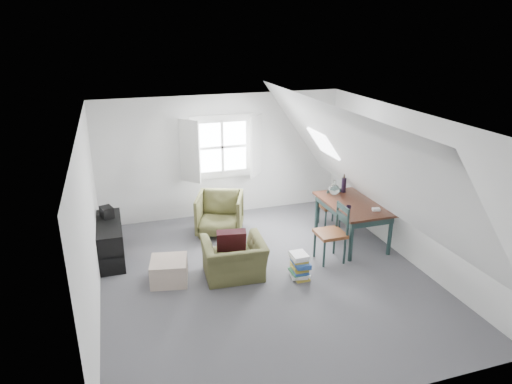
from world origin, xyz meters
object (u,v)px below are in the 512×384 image
object	(u,v)px
armchair_near	(234,276)
dining_chair_near	(332,232)
armchair_far	(220,232)
ottoman	(169,271)
magazine_stack	(300,266)
media_shelf	(110,243)
dining_table	(352,208)
dining_chair_far	(331,206)

from	to	relation	value
armchair_near	dining_chair_near	size ratio (longest dim) A/B	0.97
armchair_far	dining_chair_near	xyz separation A→B (m)	(1.55, -1.63, 0.51)
ottoman	magazine_stack	xyz separation A→B (m)	(1.97, -0.53, 0.03)
media_shelf	magazine_stack	world-z (taller)	media_shelf
dining_table	armchair_near	bearing A→B (deg)	-166.55
armchair_far	media_shelf	bearing A→B (deg)	-146.26
armchair_near	media_shelf	bearing A→B (deg)	-29.34
media_shelf	armchair_far	bearing A→B (deg)	17.56
magazine_stack	dining_chair_near	bearing A→B (deg)	27.76
dining_chair_far	armchair_far	bearing A→B (deg)	-26.64
ottoman	media_shelf	xyz separation A→B (m)	(-0.85, 1.03, 0.11)
dining_chair_far	media_shelf	size ratio (longest dim) A/B	0.64
armchair_near	ottoman	bearing A→B (deg)	-5.89
dining_chair_near	media_shelf	bearing A→B (deg)	-86.85
ottoman	armchair_far	bearing A→B (deg)	51.94
armchair_near	dining_table	xyz separation A→B (m)	(2.38, 0.58, 0.66)
armchair_near	ottoman	distance (m)	1.03
dining_chair_far	magazine_stack	size ratio (longest dim) A/B	1.94
armchair_far	magazine_stack	xyz separation A→B (m)	(0.80, -2.02, 0.21)
armchair_near	magazine_stack	bearing A→B (deg)	163.22
dining_table	dining_chair_far	xyz separation A→B (m)	(-0.06, 0.72, -0.23)
ottoman	magazine_stack	distance (m)	2.04
armchair_far	media_shelf	distance (m)	2.09
dining_chair_near	magazine_stack	world-z (taller)	dining_chair_near
armchair_near	armchair_far	world-z (taller)	armchair_far
armchair_far	ottoman	world-z (taller)	armchair_far
ottoman	media_shelf	distance (m)	1.34
dining_chair_near	armchair_near	bearing A→B (deg)	-67.70
armchair_far	dining_chair_far	world-z (taller)	dining_chair_far
armchair_near	dining_table	size ratio (longest dim) A/B	0.63
dining_table	dining_chair_near	size ratio (longest dim) A/B	1.54
ottoman	dining_chair_near	world-z (taller)	dining_chair_near
dining_table	armchair_far	bearing A→B (deg)	153.76
armchair_near	dining_chair_near	distance (m)	1.79
armchair_near	media_shelf	world-z (taller)	media_shelf
dining_chair_far	media_shelf	bearing A→B (deg)	-15.82
magazine_stack	media_shelf	bearing A→B (deg)	151.13
armchair_near	armchair_far	xyz separation A→B (m)	(0.17, 1.66, 0.00)
dining_chair_near	media_shelf	world-z (taller)	dining_chair_near
ottoman	media_shelf	size ratio (longest dim) A/B	0.43
ottoman	dining_chair_far	bearing A→B (deg)	18.92
armchair_far	dining_chair_far	bearing A→B (deg)	11.54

